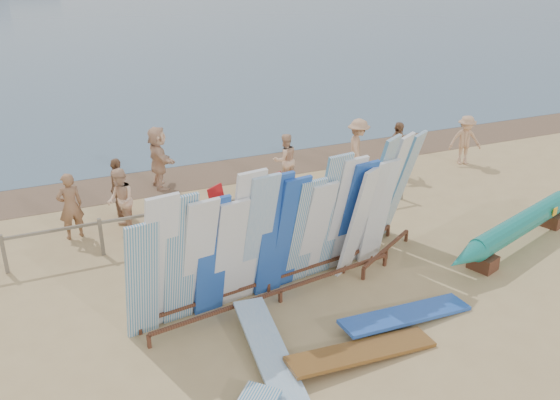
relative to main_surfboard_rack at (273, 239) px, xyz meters
name	(u,v)px	position (x,y,z in m)	size (l,w,h in m)	color
ground	(231,302)	(-0.84, 0.15, -1.29)	(160.00, 160.00, 0.00)	tan
wet_sand_strip	(151,180)	(-0.84, 7.35, -1.29)	(40.00, 2.60, 0.01)	brown
fence	(188,215)	(-0.84, 3.15, -0.66)	(12.08, 0.08, 0.90)	#7C715D
main_surfboard_rack	(273,239)	(0.00, 0.00, 0.00)	(5.82, 1.55, 2.90)	brown
side_surfboard_rack	(381,202)	(2.80, 0.64, 0.05)	(2.61, 1.97, 2.94)	brown
outrigger_canoe	(522,225)	(6.10, -0.26, -0.75)	(5.72, 2.35, 0.83)	brown
vendor_table	(357,232)	(2.61, 1.24, -0.91)	(1.00, 0.86, 1.12)	brown
flat_board_d	(405,321)	(1.94, -1.74, -1.29)	(0.56, 2.70, 0.07)	blue
flat_board_a	(269,359)	(-0.83, -1.76, -1.29)	(0.56, 2.70, 0.07)	#89B4DB
flat_board_c	(361,357)	(0.63, -2.34, -1.29)	(0.56, 2.70, 0.07)	brown
beach_chair_left	(160,226)	(-1.42, 3.62, -1.05)	(0.53, 0.55, 0.80)	red
beach_chair_right	(223,210)	(0.25, 3.85, -1.03)	(0.77, 0.78, 0.87)	red
stroller	(284,197)	(1.90, 3.75, -0.89)	(0.75, 0.85, 0.98)	red
beachgoer_5	(158,158)	(-0.71, 6.67, -0.38)	(1.69, 0.55, 1.82)	beige
beachgoer_8	(285,160)	(2.67, 5.42, -0.52)	(0.75, 0.36, 1.54)	beige
beachgoer_2	(121,201)	(-2.20, 4.24, -0.49)	(0.77, 0.37, 1.59)	beige
beachgoer_10	(397,150)	(6.00, 4.70, -0.44)	(0.99, 0.43, 1.69)	#8C6042
beachgoer_1	(70,206)	(-3.34, 4.34, -0.47)	(0.59, 0.33, 1.63)	#8C6042
beachgoer_extra_0	(465,140)	(8.64, 4.80, -0.50)	(1.02, 0.42, 1.57)	tan
beachgoer_4	(118,188)	(-2.11, 5.11, -0.50)	(0.92, 0.40, 1.57)	#8C6042
beachgoer_9	(358,148)	(4.93, 5.17, -0.40)	(1.15, 0.48, 1.78)	tan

